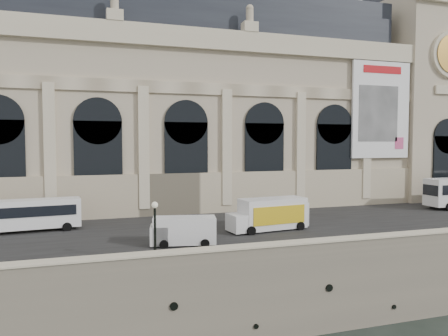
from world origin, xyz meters
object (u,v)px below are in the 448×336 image
object	(u,v)px
bus_left	(22,214)
van_b	(180,231)
box_truck	(269,215)
lamp_left	(155,233)
van_c	(276,214)

from	to	relation	value
bus_left	van_b	bearing A→B (deg)	-36.26
box_truck	bus_left	bearing A→B (deg)	164.31
bus_left	lamp_left	distance (m)	18.10
van_b	bus_left	bearing A→B (deg)	143.74
van_b	lamp_left	size ratio (longest dim) A/B	1.27
bus_left	van_c	distance (m)	24.81
van_c	box_truck	xyz separation A→B (m)	(-1.43, -1.36, 0.29)
van_c	lamp_left	size ratio (longest dim) A/B	1.33
lamp_left	bus_left	bearing A→B (deg)	125.09
bus_left	lamp_left	world-z (taller)	lamp_left
van_b	box_truck	xyz separation A→B (m)	(9.54, 3.35, 0.36)
bus_left	van_c	world-z (taller)	bus_left
van_c	box_truck	size ratio (longest dim) A/B	0.74
van_b	van_c	bearing A→B (deg)	23.24
bus_left	box_truck	size ratio (longest dim) A/B	1.34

